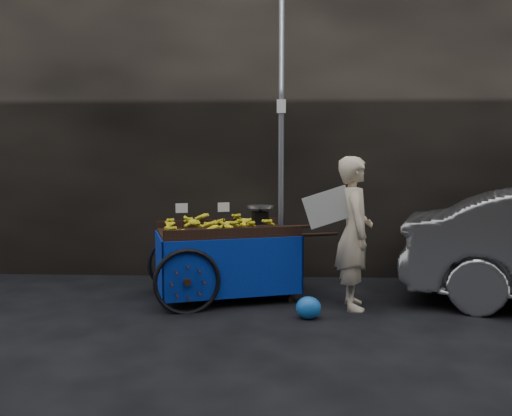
{
  "coord_description": "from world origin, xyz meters",
  "views": [
    {
      "loc": [
        0.25,
        -5.52,
        1.62
      ],
      "look_at": [
        -0.01,
        0.5,
        1.1
      ],
      "focal_mm": 35.0,
      "sensor_mm": 36.0,
      "label": 1
    }
  ],
  "objects": [
    {
      "name": "ground",
      "position": [
        0.0,
        0.0,
        0.0
      ],
      "size": [
        80.0,
        80.0,
        0.0
      ],
      "primitive_type": "plane",
      "color": "black",
      "rests_on": "ground"
    },
    {
      "name": "building_wall",
      "position": [
        0.39,
        2.6,
        2.5
      ],
      "size": [
        13.5,
        2.0,
        5.0
      ],
      "color": "black",
      "rests_on": "ground"
    },
    {
      "name": "street_pole",
      "position": [
        0.3,
        1.3,
        2.01
      ],
      "size": [
        0.12,
        0.1,
        4.0
      ],
      "color": "slate",
      "rests_on": "ground"
    },
    {
      "name": "banana_cart",
      "position": [
        -0.42,
        0.44,
        0.74
      ],
      "size": [
        2.4,
        1.6,
        1.2
      ],
      "rotation": [
        0.0,
        0.0,
        0.31
      ],
      "color": "black",
      "rests_on": "ground"
    },
    {
      "name": "vendor",
      "position": [
        1.12,
        0.08,
        0.86
      ],
      "size": [
        0.8,
        0.63,
        1.71
      ],
      "rotation": [
        0.0,
        0.0,
        1.57
      ],
      "color": "beige",
      "rests_on": "ground"
    },
    {
      "name": "plastic_bag",
      "position": [
        0.58,
        -0.37,
        0.12
      ],
      "size": [
        0.27,
        0.21,
        0.24
      ],
      "primitive_type": "ellipsoid",
      "color": "blue",
      "rests_on": "ground"
    }
  ]
}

